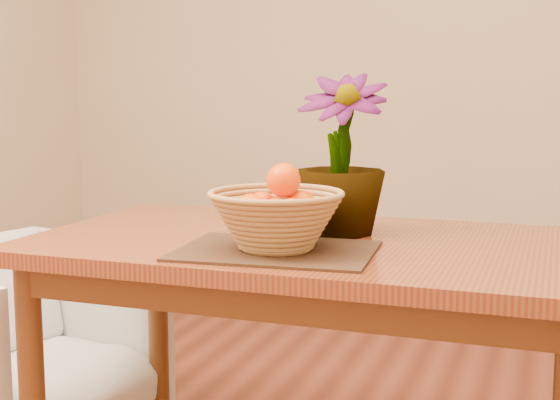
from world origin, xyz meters
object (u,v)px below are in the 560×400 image
(armchair, at_px, (23,334))
(wicker_basket, at_px, (276,222))
(potted_plant, at_px, (341,154))
(table, at_px, (312,273))

(armchair, bearing_deg, wicker_basket, -94.34)
(wicker_basket, xyz_separation_m, potted_plant, (0.08, 0.27, 0.14))
(armchair, bearing_deg, table, -83.75)
(table, distance_m, potted_plant, 0.31)
(potted_plant, relative_size, armchair, 0.59)
(armchair, bearing_deg, potted_plant, -78.61)
(table, relative_size, wicker_basket, 4.46)
(table, bearing_deg, potted_plant, 61.36)
(table, height_order, armchair, table)
(wicker_basket, relative_size, potted_plant, 0.76)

